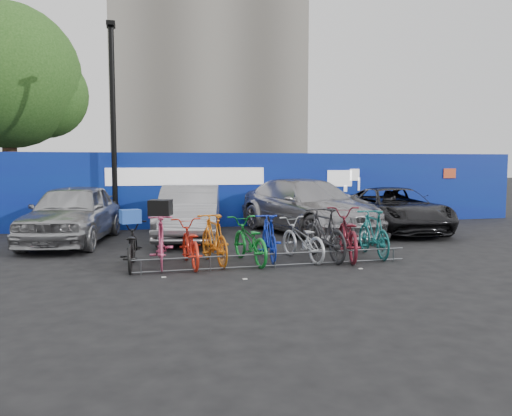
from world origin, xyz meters
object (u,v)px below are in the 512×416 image
object	(u,v)px
bike_4	(249,241)
bike_5	(269,237)
bike_rack	(275,260)
car_2	(307,206)
bike_9	(373,233)
bike_2	(190,243)
bike_3	(214,239)
bike_1	(161,241)
car_1	(190,212)
bike_7	(324,233)
car_0	(73,213)
bike_0	(131,246)
bike_6	(302,239)
tree	(14,80)
car_3	(394,209)
bike_8	(347,234)
lamppost	(113,122)

from	to	relation	value
bike_4	bike_5	world-z (taller)	bike_5
bike_rack	car_2	bearing A→B (deg)	62.75
bike_9	bike_2	bearing A→B (deg)	5.94
car_2	bike_3	xyz separation A→B (m)	(-3.41, -3.80, -0.27)
bike_1	bike_4	size ratio (longest dim) A/B	0.96
car_1	bike_7	xyz separation A→B (m)	(2.44, -3.74, -0.16)
bike_3	bike_5	bearing A→B (deg)	176.03
car_0	bike_4	xyz separation A→B (m)	(3.84, -3.75, -0.30)
bike_0	bike_6	bearing A→B (deg)	-177.76
bike_4	car_0	bearing A→B (deg)	-51.88
car_0	bike_2	world-z (taller)	car_0
bike_rack	car_0	xyz separation A→B (m)	(-4.23, 4.33, 0.61)
car_1	bike_5	world-z (taller)	car_1
tree	car_3	size ratio (longest dim) A/B	1.63
bike_0	bike_4	xyz separation A→B (m)	(2.38, -0.09, 0.02)
tree	bike_4	bearing A→B (deg)	-57.64
bike_7	bike_1	bearing A→B (deg)	-6.90
bike_0	bike_2	bearing A→B (deg)	178.83
bike_2	bike_8	size ratio (longest dim) A/B	0.85
tree	car_2	size ratio (longest dim) A/B	1.42
car_2	bike_9	size ratio (longest dim) A/B	3.13
tree	car_2	world-z (taller)	tree
lamppost	bike_9	size ratio (longest dim) A/B	3.48
car_1	bike_7	size ratio (longest dim) A/B	2.34
bike_5	bike_9	world-z (taller)	bike_9
tree	lamppost	distance (m)	6.14
bike_8	car_3	bearing A→B (deg)	-116.42
car_2	bike_1	distance (m)	5.89
car_2	bike_5	bearing A→B (deg)	-134.83
car_2	bike_3	size ratio (longest dim) A/B	3.16
car_2	bike_2	world-z (taller)	car_2
tree	bike_0	xyz separation A→B (m)	(4.01, -9.99, -4.62)
tree	bike_8	distance (m)	13.99
bike_2	bike_3	bearing A→B (deg)	-174.65
bike_rack	bike_8	world-z (taller)	bike_8
bike_0	bike_9	world-z (taller)	bike_9
bike_4	bike_2	bearing A→B (deg)	-7.65
bike_5	bike_9	distance (m)	2.37
tree	bike_5	xyz separation A→B (m)	(6.85, -9.93, -4.57)
lamppost	bike_rack	size ratio (longest dim) A/B	1.09
car_3	bike_9	world-z (taller)	car_3
bike_8	lamppost	bearing A→B (deg)	-32.85
bike_rack	car_2	size ratio (longest dim) A/B	1.02
bike_rack	bike_2	size ratio (longest dim) A/B	3.18
car_3	bike_3	distance (m)	7.15
bike_3	bike_7	xyz separation A→B (m)	(2.37, -0.10, 0.04)
bike_1	bike_3	xyz separation A→B (m)	(1.07, 0.01, 0.01)
lamppost	bike_1	xyz separation A→B (m)	(1.01, -5.35, -2.75)
lamppost	bike_5	bearing A→B (deg)	-58.16
car_0	bike_5	world-z (taller)	car_0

